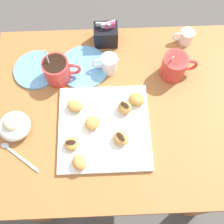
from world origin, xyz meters
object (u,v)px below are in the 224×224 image
object	(u,v)px
beignet_2	(71,144)
cream_pitcher_white	(109,63)
beignet_1	(137,99)
beignet_4	(121,139)
ice_cream_bowl	(14,126)
beignet_5	(92,123)
dining_table	(117,124)
coffee_mug_red_left	(57,70)
saucer_sky_left	(84,67)
sugar_caddy	(106,35)
chocolate_sauce_pitcher	(186,36)
beignet_6	(75,106)
saucer_sky_right	(36,70)
beignet_3	(79,163)
beignet_0	(125,108)
pastry_plate_square	(104,128)
coffee_mug_red_right	(175,66)

from	to	relation	value
beignet_2	cream_pitcher_white	bearing A→B (deg)	66.16
cream_pitcher_white	beignet_1	bearing A→B (deg)	-57.92
beignet_2	beignet_4	xyz separation A→B (m)	(0.16, 0.01, 0.00)
ice_cream_bowl	cream_pitcher_white	bearing A→B (deg)	35.35
ice_cream_bowl	beignet_4	world-z (taller)	ice_cream_bowl
beignet_5	dining_table	bearing A→B (deg)	37.25
coffee_mug_red_left	saucer_sky_left	distance (m)	0.11
sugar_caddy	chocolate_sauce_pitcher	size ratio (longest dim) A/B	1.15
dining_table	beignet_1	bearing A→B (deg)	14.10
sugar_caddy	beignet_6	xyz separation A→B (m)	(-0.12, -0.29, -0.01)
saucer_sky_left	saucer_sky_right	size ratio (longest dim) A/B	1.13
beignet_5	chocolate_sauce_pitcher	bearing A→B (deg)	43.40
beignet_5	beignet_3	bearing A→B (deg)	-107.72
cream_pitcher_white	beignet_1	xyz separation A→B (m)	(0.09, -0.15, -0.01)
beignet_0	beignet_3	xyz separation A→B (m)	(-0.15, -0.18, -0.00)
ice_cream_bowl	beignet_3	bearing A→B (deg)	-31.50
ice_cream_bowl	beignet_2	size ratio (longest dim) A/B	2.30
cream_pitcher_white	beignet_4	bearing A→B (deg)	-84.32
pastry_plate_square	saucer_sky_left	world-z (taller)	pastry_plate_square
sugar_caddy	beignet_6	size ratio (longest dim) A/B	1.90
sugar_caddy	beignet_6	bearing A→B (deg)	-111.48
beignet_1	beignet_2	xyz separation A→B (m)	(-0.22, -0.15, -0.00)
sugar_caddy	chocolate_sauce_pitcher	xyz separation A→B (m)	(0.31, -0.01, -0.01)
beignet_1	beignet_6	world-z (taller)	beignet_1
ice_cream_bowl	beignet_4	distance (m)	0.36
coffee_mug_red_right	ice_cream_bowl	distance (m)	0.60
pastry_plate_square	beignet_2	bearing A→B (deg)	-150.85
dining_table	pastry_plate_square	world-z (taller)	pastry_plate_square
chocolate_sauce_pitcher	beignet_5	size ratio (longest dim) A/B	1.77
beignet_2	beignet_3	bearing A→B (deg)	-67.54
ice_cream_bowl	beignet_4	size ratio (longest dim) A/B	2.08
beignet_4	chocolate_sauce_pitcher	bearing A→B (deg)	55.81
beignet_0	beignet_6	size ratio (longest dim) A/B	0.86
sugar_caddy	cream_pitcher_white	bearing A→B (deg)	-87.09
dining_table	beignet_3	xyz separation A→B (m)	(-0.13, -0.20, 0.19)
beignet_1	beignet_5	size ratio (longest dim) A/B	1.07
beignet_5	ice_cream_bowl	bearing A→B (deg)	179.81
saucer_sky_left	beignet_2	world-z (taller)	beignet_2
beignet_6	beignet_2	bearing A→B (deg)	-94.17
beignet_4	beignet_6	xyz separation A→B (m)	(-0.15, 0.12, -0.00)
saucer_sky_left	beignet_0	distance (m)	0.24
dining_table	beignet_5	size ratio (longest dim) A/B	17.45
dining_table	pastry_plate_square	xyz separation A→B (m)	(-0.05, -0.07, 0.16)
ice_cream_bowl	saucer_sky_right	bearing A→B (deg)	78.11
saucer_sky_right	cream_pitcher_white	bearing A→B (deg)	-1.11
beignet_6	cream_pitcher_white	bearing A→B (deg)	53.53
dining_table	beignet_0	bearing A→B (deg)	-30.39
beignet_0	ice_cream_bowl	bearing A→B (deg)	-172.24
coffee_mug_red_right	chocolate_sauce_pitcher	world-z (taller)	coffee_mug_red_right
sugar_caddy	beignet_3	bearing A→B (deg)	-101.40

